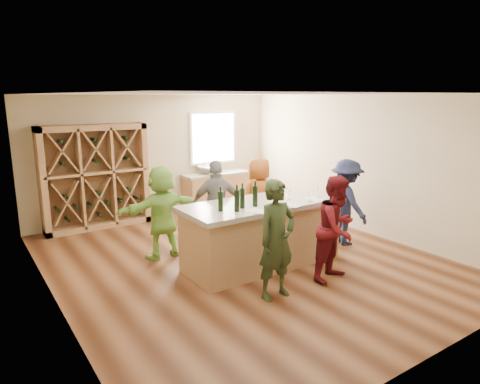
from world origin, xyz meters
TOP-DOWN VIEW (x-y plane):
  - floor at (0.00, 0.00)m, footprint 6.00×7.00m
  - ceiling at (0.00, 0.00)m, footprint 6.00×7.00m
  - wall_back at (0.00, 3.55)m, footprint 6.00×0.10m
  - wall_front at (0.00, -3.55)m, footprint 6.00×0.10m
  - wall_left at (-3.05, 0.00)m, footprint 0.10×7.00m
  - wall_right at (3.05, 0.00)m, footprint 0.10×7.00m
  - window_frame at (1.50, 3.47)m, footprint 1.30×0.06m
  - window_pane at (1.50, 3.44)m, footprint 1.18×0.01m
  - wine_rack at (-1.50, 3.27)m, footprint 2.20×0.45m
  - back_counter_base at (1.40, 3.20)m, footprint 1.60×0.58m
  - back_counter_top at (1.40, 3.20)m, footprint 1.70×0.62m
  - sink at (1.20, 3.20)m, footprint 0.54×0.54m
  - faucet at (1.20, 3.38)m, footprint 0.02×0.02m
  - tasting_counter_base at (0.17, -0.36)m, footprint 2.60×1.00m
  - tasting_counter_top at (0.17, -0.36)m, footprint 2.72×1.12m
  - wine_bottle_a at (-0.70, -0.46)m, footprint 0.09×0.09m
  - wine_bottle_b at (-0.50, -0.61)m, footprint 0.11×0.11m
  - wine_bottle_c at (-0.33, -0.50)m, footprint 0.10×0.10m
  - wine_bottle_e at (-0.09, -0.51)m, footprint 0.08×0.08m
  - wine_glass_b at (0.31, -0.77)m, footprint 0.10×0.10m
  - wine_glass_c at (0.81, -0.79)m, footprint 0.08×0.08m
  - wine_glass_d at (0.62, -0.49)m, footprint 0.09×0.09m
  - wine_glass_e at (1.15, -0.65)m, footprint 0.08×0.08m
  - tasting_menu_a at (-0.23, -0.78)m, footprint 0.33×0.38m
  - tasting_menu_b at (0.42, -0.80)m, footprint 0.27×0.33m
  - tasting_menu_c at (1.00, -0.69)m, footprint 0.27×0.34m
  - person_near_left at (-0.38, -1.42)m, footprint 0.63×0.47m
  - person_near_right at (0.76, -1.46)m, footprint 0.87×0.60m
  - person_server at (2.11, -0.41)m, footprint 0.65×1.12m
  - person_far_mid at (-0.07, 0.70)m, footprint 1.08×0.78m
  - person_far_right at (0.95, 0.80)m, footprint 0.80×0.52m
  - person_far_left at (-1.06, 0.90)m, footprint 1.54×0.62m

SIDE VIEW (x-z plane):
  - floor at x=0.00m, z-range -0.10..0.00m
  - back_counter_base at x=1.40m, z-range 0.00..0.86m
  - tasting_counter_base at x=0.17m, z-range 0.00..1.00m
  - person_far_right at x=0.95m, z-range 0.00..1.61m
  - person_near_right at x=0.76m, z-range 0.00..1.62m
  - person_server at x=2.11m, z-range 0.00..1.63m
  - person_far_left at x=-1.06m, z-range 0.00..1.63m
  - person_far_mid at x=-0.07m, z-range 0.00..1.66m
  - person_near_left at x=-0.38m, z-range 0.00..1.68m
  - back_counter_top at x=1.40m, z-range 0.86..0.92m
  - sink at x=1.20m, z-range 0.92..1.11m
  - tasting_counter_top at x=0.17m, z-range 1.00..1.08m
  - faucet at x=1.20m, z-range 0.92..1.22m
  - tasting_menu_a at x=-0.23m, z-range 1.08..1.08m
  - tasting_menu_b at x=0.42m, z-range 1.08..1.08m
  - tasting_menu_c at x=1.00m, z-range 1.08..1.08m
  - wine_rack at x=-1.50m, z-range 0.00..2.20m
  - wine_glass_c at x=0.81m, z-range 1.08..1.26m
  - wine_glass_e at x=1.15m, z-range 1.08..1.27m
  - wine_glass_d at x=0.62m, z-range 1.08..1.28m
  - wine_glass_b at x=0.31m, z-range 1.08..1.28m
  - wine_bottle_a at x=-0.70m, z-range 1.08..1.38m
  - wine_bottle_c at x=-0.33m, z-range 1.08..1.39m
  - wine_bottle_e at x=-0.09m, z-range 1.08..1.40m
  - wine_bottle_b at x=-0.50m, z-range 1.08..1.40m
  - wall_back at x=0.00m, z-range 0.00..2.80m
  - wall_front at x=0.00m, z-range 0.00..2.80m
  - wall_left at x=-3.05m, z-range 0.00..2.80m
  - wall_right at x=3.05m, z-range 0.00..2.80m
  - window_frame at x=1.50m, z-range 1.10..2.40m
  - window_pane at x=1.50m, z-range 1.16..2.34m
  - ceiling at x=0.00m, z-range 2.80..2.90m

